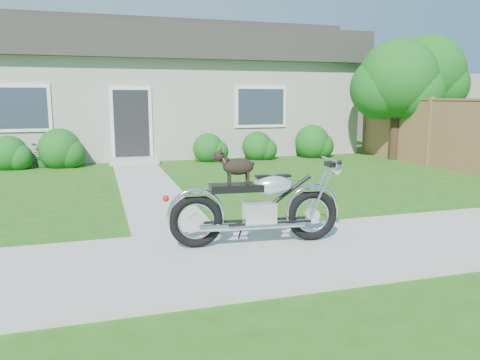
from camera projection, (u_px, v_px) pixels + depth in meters
name	position (u px, v px, depth m)	size (l,w,h in m)	color
ground	(311.00, 250.00, 5.81)	(80.00, 80.00, 0.00)	#235114
sidewalk	(311.00, 249.00, 5.81)	(24.00, 2.20, 0.04)	#9E9B93
walkway	(147.00, 185.00, 10.09)	(1.20, 8.00, 0.03)	#9E9B93
house	(167.00, 90.00, 16.74)	(12.60, 7.03, 4.50)	#A6A295
fence	(430.00, 132.00, 12.88)	(0.12, 6.62, 1.90)	olive
tree_near	(402.00, 83.00, 13.95)	(2.44, 2.36, 3.61)	#3D2B1C
tree_far	(431.00, 76.00, 17.17)	(2.75, 2.71, 4.16)	#3D2B1C
shrub_row	(175.00, 147.00, 13.65)	(9.87, 1.15, 1.15)	#165416
potted_plant_left	(43.00, 155.00, 12.68)	(0.60, 0.52, 0.67)	#16551B
potted_plant_right	(199.00, 150.00, 13.93)	(0.36, 0.36, 0.65)	#2B721F
motorcycle_with_dog	(258.00, 204.00, 5.85)	(2.22, 0.60, 1.20)	black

